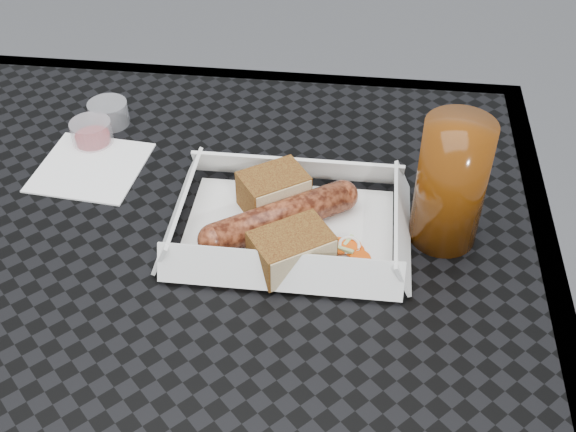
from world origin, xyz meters
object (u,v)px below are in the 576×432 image
object	(u,v)px
patio_table	(176,315)
bratwurst	(281,217)
drink_glass	(451,184)
food_tray	(289,230)

from	to	relation	value
patio_table	bratwurst	distance (m)	0.16
bratwurst	patio_table	bearing A→B (deg)	-149.31
patio_table	drink_glass	distance (m)	0.32
food_tray	bratwurst	world-z (taller)	bratwurst
patio_table	drink_glass	world-z (taller)	drink_glass
patio_table	food_tray	bearing A→B (deg)	29.79
food_tray	bratwurst	xyz separation A→B (m)	(-0.01, -0.00, 0.02)
food_tray	bratwurst	bearing A→B (deg)	-162.57
patio_table	bratwurst	size ratio (longest dim) A/B	5.01
drink_glass	food_tray	bearing A→B (deg)	-176.01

